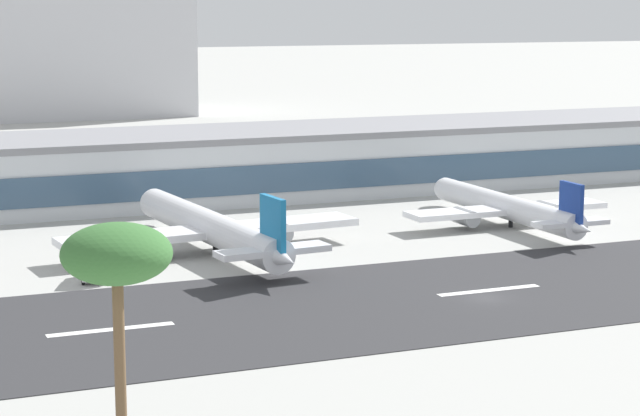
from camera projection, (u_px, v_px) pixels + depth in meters
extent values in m
plane|color=#A8A8A3|center=(486.00, 298.00, 123.14)|extent=(1400.00, 1400.00, 0.00)
cube|color=#2D2D30|center=(473.00, 292.00, 125.59)|extent=(800.00, 33.02, 0.08)
cube|color=white|center=(111.00, 329.00, 111.13)|extent=(12.00, 1.20, 0.01)
cube|color=white|center=(489.00, 290.00, 126.31)|extent=(12.00, 1.20, 0.01)
cube|color=silver|center=(261.00, 165.00, 189.50)|extent=(183.60, 23.46, 9.51)
cube|color=#38516B|center=(288.00, 178.00, 178.75)|extent=(178.10, 0.30, 4.28)
cube|color=gray|center=(261.00, 132.00, 188.61)|extent=(185.44, 23.69, 1.00)
cube|color=#BCBCC1|center=(2.00, 43.00, 314.57)|extent=(96.92, 34.86, 39.67)
cylinder|color=silver|center=(209.00, 227.00, 145.98)|extent=(7.58, 40.11, 3.99)
sphere|color=silver|center=(154.00, 203.00, 163.42)|extent=(3.79, 3.79, 3.79)
cone|color=silver|center=(279.00, 257.00, 128.54)|extent=(4.23, 7.48, 3.59)
cube|color=silver|center=(212.00, 231.00, 145.35)|extent=(38.34, 9.39, 0.88)
cylinder|color=gray|center=(275.00, 231.00, 149.36)|extent=(3.09, 5.80, 2.59)
cylinder|color=gray|center=(145.00, 243.00, 141.58)|extent=(3.09, 5.80, 2.59)
cube|color=silver|center=(273.00, 251.00, 129.86)|extent=(13.15, 4.45, 0.70)
cube|color=#1975B2|center=(273.00, 226.00, 129.39)|extent=(1.12, 5.42, 6.39)
cylinder|color=black|center=(216.00, 250.00, 144.67)|extent=(0.72, 0.72, 1.10)
cylinder|color=white|center=(505.00, 206.00, 163.44)|extent=(3.69, 34.07, 3.40)
sphere|color=white|center=(445.00, 189.00, 178.91)|extent=(3.23, 3.23, 3.23)
cone|color=white|center=(577.00, 227.00, 147.98)|extent=(3.12, 6.15, 3.06)
cube|color=white|center=(507.00, 209.00, 162.88)|extent=(29.51, 5.35, 0.75)
cylinder|color=gray|center=(548.00, 211.00, 165.52)|extent=(2.25, 4.78, 2.21)
cylinder|color=gray|center=(465.00, 217.00, 160.45)|extent=(2.25, 4.78, 2.21)
cube|color=white|center=(571.00, 223.00, 149.16)|extent=(10.04, 2.89, 0.60)
cube|color=navy|center=(571.00, 204.00, 148.76)|extent=(0.58, 4.60, 5.45)
cylinder|color=black|center=(511.00, 224.00, 162.27)|extent=(0.61, 0.61, 0.94)
cube|color=white|center=(97.00, 271.00, 131.14)|extent=(4.39, 6.46, 1.20)
cube|color=silver|center=(96.00, 260.00, 130.19)|extent=(3.70, 4.86, 1.60)
cube|color=white|center=(100.00, 255.00, 133.03)|extent=(2.66, 2.36, 1.50)
cylinder|color=black|center=(111.00, 272.00, 133.33)|extent=(0.58, 0.94, 0.90)
cylinder|color=black|center=(90.00, 272.00, 133.28)|extent=(0.58, 0.94, 0.90)
cylinder|color=black|center=(105.00, 280.00, 129.20)|extent=(0.58, 0.94, 0.90)
cylinder|color=black|center=(83.00, 281.00, 129.14)|extent=(0.58, 0.94, 0.90)
cylinder|color=brown|center=(120.00, 366.00, 75.95)|extent=(0.73, 0.73, 14.64)
ellipsoid|color=#386B33|center=(117.00, 254.00, 74.71)|extent=(7.07, 7.07, 3.89)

